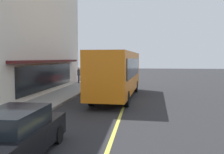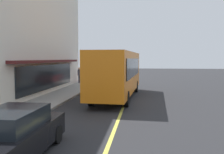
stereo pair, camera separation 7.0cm
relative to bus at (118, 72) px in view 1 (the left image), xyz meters
The scene contains 8 objects.
ground 2.97m from the bus, 161.01° to the right, with size 120.00×120.00×0.00m, color #28282B.
sidewalk 5.41m from the bus, 114.39° to the left, with size 80.00×2.60×0.15m, color #9E9B93.
lane_centre_stripe 2.97m from the bus, 161.01° to the right, with size 36.00×0.16×0.01m, color #D8D14C.
bus is the anchor object (origin of this frame).
traffic_light 7.74m from the bus, 32.51° to the left, with size 0.30×0.52×3.20m.
car_maroon 10.53m from the bus, 12.37° to the left, with size 4.35×1.96×1.52m.
car_black 12.34m from the bus, behind, with size 4.31×1.88×1.52m.
pedestrian_by_curb 10.95m from the bus, 29.98° to the left, with size 0.34×0.34×1.84m.
Camera 1 is at (-16.99, -1.06, 3.01)m, focal length 40.11 mm.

